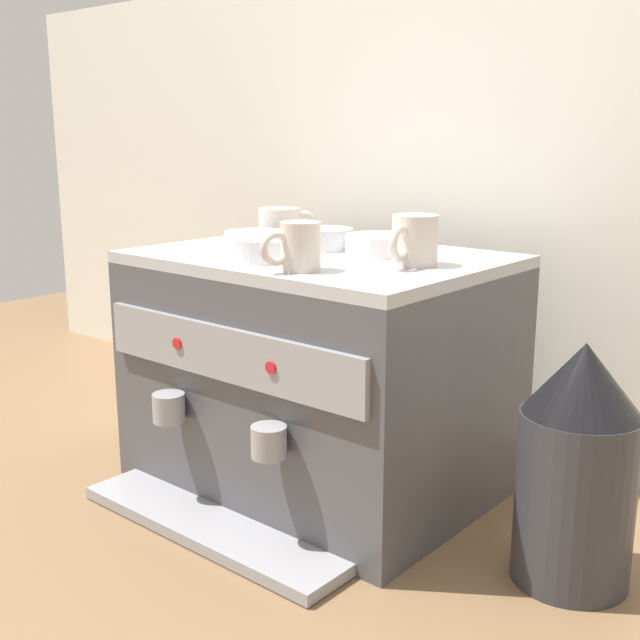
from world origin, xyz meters
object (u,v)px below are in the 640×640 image
object	(u,v)px
ceramic_bowl_3	(256,240)
milk_pitcher	(146,402)
ceramic_cup_0	(414,240)
espresso_machine	(318,371)
ceramic_bowl_1	(380,245)
ceramic_cup_1	(298,247)
ceramic_bowl_0	(324,239)
ceramic_cup_2	(281,224)
coffee_grinder	(577,466)
ceramic_bowl_2	(265,249)

from	to	relation	value
ceramic_bowl_3	milk_pitcher	distance (m)	0.52
ceramic_cup_0	milk_pitcher	size ratio (longest dim) A/B	0.98
espresso_machine	ceramic_bowl_1	bearing A→B (deg)	32.32
ceramic_cup_1	ceramic_bowl_0	world-z (taller)	ceramic_cup_1
ceramic_cup_2	milk_pitcher	xyz separation A→B (m)	(-0.29, -0.13, -0.41)
espresso_machine	ceramic_cup_2	xyz separation A→B (m)	(-0.18, 0.09, 0.25)
ceramic_cup_1	ceramic_bowl_0	bearing A→B (deg)	120.54
coffee_grinder	ceramic_bowl_0	bearing A→B (deg)	172.04
ceramic_cup_1	ceramic_bowl_3	size ratio (longest dim) A/B	0.88
ceramic_bowl_3	ceramic_cup_2	bearing A→B (deg)	109.79
ceramic_cup_0	ceramic_bowl_1	world-z (taller)	ceramic_cup_0
ceramic_bowl_0	ceramic_bowl_2	world-z (taller)	same
ceramic_cup_1	milk_pitcher	bearing A→B (deg)	168.03
espresso_machine	ceramic_bowl_0	distance (m)	0.25
ceramic_cup_2	ceramic_bowl_0	size ratio (longest dim) A/B	1.05
ceramic_bowl_1	ceramic_cup_2	bearing A→B (deg)	172.58
ceramic_cup_0	coffee_grinder	world-z (taller)	ceramic_cup_0
ceramic_bowl_3	coffee_grinder	world-z (taller)	ceramic_bowl_3
ceramic_cup_2	ceramic_bowl_3	xyz separation A→B (m)	(0.04, -0.11, -0.02)
coffee_grinder	milk_pitcher	xyz separation A→B (m)	(-0.99, -0.02, -0.12)
ceramic_cup_0	ceramic_bowl_1	distance (m)	0.13
espresso_machine	ceramic_bowl_1	size ratio (longest dim) A/B	5.06
ceramic_cup_2	milk_pitcher	size ratio (longest dim) A/B	0.93
ceramic_bowl_2	espresso_machine	bearing A→B (deg)	78.59
ceramic_bowl_1	ceramic_bowl_0	bearing A→B (deg)	-177.18
ceramic_cup_2	ceramic_bowl_3	bearing A→B (deg)	-70.21
ceramic_bowl_3	ceramic_bowl_1	bearing A→B (deg)	18.95
ceramic_bowl_0	ceramic_bowl_3	distance (m)	0.13
coffee_grinder	espresso_machine	bearing A→B (deg)	177.45
ceramic_bowl_0	ceramic_cup_1	bearing A→B (deg)	-59.46
ceramic_cup_0	milk_pitcher	xyz separation A→B (m)	(-0.68, -0.04, -0.42)
ceramic_cup_2	ceramic_bowl_3	world-z (taller)	ceramic_cup_2
ceramic_cup_0	ceramic_bowl_3	xyz separation A→B (m)	(-0.34, -0.02, -0.03)
ceramic_cup_0	ceramic_bowl_2	world-z (taller)	ceramic_cup_0
coffee_grinder	milk_pitcher	distance (m)	0.99
milk_pitcher	ceramic_bowl_0	bearing A→B (deg)	11.77
espresso_machine	ceramic_bowl_1	xyz separation A→B (m)	(0.09, 0.06, 0.24)
ceramic_cup_0	ceramic_bowl_1	size ratio (longest dim) A/B	0.96
ceramic_bowl_1	milk_pitcher	bearing A→B (deg)	-170.15
ceramic_bowl_1	ceramic_cup_1	bearing A→B (deg)	-89.53
ceramic_bowl_0	ceramic_bowl_1	size ratio (longest dim) A/B	0.86
ceramic_bowl_2	ceramic_bowl_3	distance (m)	0.15
ceramic_bowl_1	ceramic_cup_0	bearing A→B (deg)	-27.82
ceramic_cup_0	coffee_grinder	distance (m)	0.43
milk_pitcher	ceramic_cup_2	bearing A→B (deg)	24.44
ceramic_cup_1	ceramic_cup_0	bearing A→B (deg)	56.06
ceramic_bowl_1	ceramic_bowl_2	world-z (taller)	ceramic_bowl_2
ceramic_bowl_2	coffee_grinder	xyz separation A→B (m)	(0.53, 0.09, -0.27)
ceramic_bowl_3	ceramic_bowl_2	bearing A→B (deg)	-39.28
ceramic_bowl_2	ceramic_bowl_1	bearing A→B (deg)	56.11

